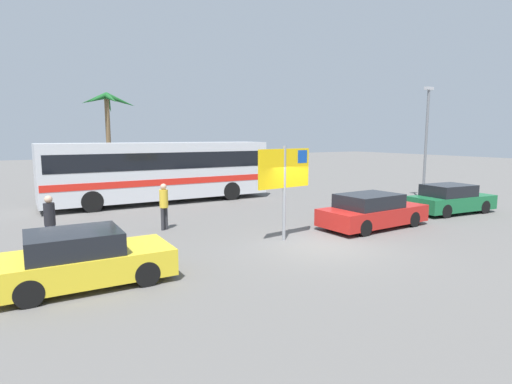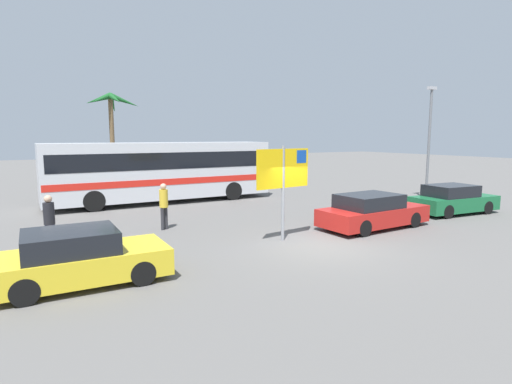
{
  "view_description": "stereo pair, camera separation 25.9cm",
  "coord_description": "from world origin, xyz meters",
  "px_view_note": "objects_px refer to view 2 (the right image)",
  "views": [
    {
      "loc": [
        -8.47,
        -9.96,
        3.52
      ],
      "look_at": [
        -0.22,
        3.98,
        1.3
      ],
      "focal_mm": 28.75,
      "sensor_mm": 36.0,
      "label": 1
    },
    {
      "loc": [
        -8.25,
        -10.09,
        3.52
      ],
      "look_at": [
        -0.22,
        3.98,
        1.3
      ],
      "focal_mm": 28.75,
      "sensor_mm": 36.0,
      "label": 2
    }
  ],
  "objects_px": {
    "car_green": "(453,200)",
    "pedestrian_crossing_lot": "(164,202)",
    "pedestrian_near_sign": "(49,218)",
    "ferry_sign": "(284,172)",
    "bus_front_coach": "(162,169)",
    "car_red": "(372,212)",
    "car_yellow": "(79,258)"
  },
  "relations": [
    {
      "from": "car_red",
      "to": "bus_front_coach",
      "type": "bearing_deg",
      "value": 114.26
    },
    {
      "from": "bus_front_coach",
      "to": "pedestrian_near_sign",
      "type": "bearing_deg",
      "value": -127.31
    },
    {
      "from": "car_yellow",
      "to": "pedestrian_near_sign",
      "type": "xyz_separation_m",
      "value": [
        -0.43,
        3.45,
        0.4
      ]
    },
    {
      "from": "bus_front_coach",
      "to": "car_yellow",
      "type": "xyz_separation_m",
      "value": [
        -5.39,
        -11.09,
        -1.15
      ]
    },
    {
      "from": "ferry_sign",
      "to": "pedestrian_crossing_lot",
      "type": "height_order",
      "value": "ferry_sign"
    },
    {
      "from": "car_yellow",
      "to": "car_green",
      "type": "relative_size",
      "value": 0.95
    },
    {
      "from": "bus_front_coach",
      "to": "pedestrian_near_sign",
      "type": "distance_m",
      "value": 9.64
    },
    {
      "from": "car_red",
      "to": "pedestrian_crossing_lot",
      "type": "distance_m",
      "value": 7.96
    },
    {
      "from": "car_green",
      "to": "car_red",
      "type": "bearing_deg",
      "value": -171.26
    },
    {
      "from": "car_red",
      "to": "car_green",
      "type": "relative_size",
      "value": 1.08
    },
    {
      "from": "car_yellow",
      "to": "pedestrian_near_sign",
      "type": "height_order",
      "value": "pedestrian_near_sign"
    },
    {
      "from": "car_yellow",
      "to": "pedestrian_crossing_lot",
      "type": "bearing_deg",
      "value": 53.73
    },
    {
      "from": "bus_front_coach",
      "to": "pedestrian_crossing_lot",
      "type": "height_order",
      "value": "bus_front_coach"
    },
    {
      "from": "car_yellow",
      "to": "car_green",
      "type": "bearing_deg",
      "value": 5.26
    },
    {
      "from": "car_yellow",
      "to": "car_green",
      "type": "distance_m",
      "value": 15.97
    },
    {
      "from": "ferry_sign",
      "to": "pedestrian_near_sign",
      "type": "relative_size",
      "value": 1.83
    },
    {
      "from": "pedestrian_near_sign",
      "to": "ferry_sign",
      "type": "bearing_deg",
      "value": 107.58
    },
    {
      "from": "car_green",
      "to": "pedestrian_near_sign",
      "type": "height_order",
      "value": "pedestrian_near_sign"
    },
    {
      "from": "bus_front_coach",
      "to": "car_yellow",
      "type": "bearing_deg",
      "value": -115.93
    },
    {
      "from": "bus_front_coach",
      "to": "car_green",
      "type": "xyz_separation_m",
      "value": [
        10.53,
        -9.81,
        -1.15
      ]
    },
    {
      "from": "car_red",
      "to": "pedestrian_near_sign",
      "type": "height_order",
      "value": "pedestrian_near_sign"
    },
    {
      "from": "ferry_sign",
      "to": "car_red",
      "type": "height_order",
      "value": "ferry_sign"
    },
    {
      "from": "bus_front_coach",
      "to": "ferry_sign",
      "type": "distance_m",
      "value": 10.1
    },
    {
      "from": "bus_front_coach",
      "to": "car_green",
      "type": "bearing_deg",
      "value": -42.99
    },
    {
      "from": "ferry_sign",
      "to": "pedestrian_near_sign",
      "type": "xyz_separation_m",
      "value": [
        -6.97,
        2.38,
        -1.29
      ]
    },
    {
      "from": "car_red",
      "to": "pedestrian_near_sign",
      "type": "xyz_separation_m",
      "value": [
        -10.96,
        2.5,
        0.4
      ]
    },
    {
      "from": "pedestrian_near_sign",
      "to": "pedestrian_crossing_lot",
      "type": "relative_size",
      "value": 1.0
    },
    {
      "from": "ferry_sign",
      "to": "car_red",
      "type": "distance_m",
      "value": 4.34
    },
    {
      "from": "ferry_sign",
      "to": "car_green",
      "type": "distance_m",
      "value": 9.53
    },
    {
      "from": "car_green",
      "to": "pedestrian_near_sign",
      "type": "xyz_separation_m",
      "value": [
        -16.35,
        2.17,
        0.4
      ]
    },
    {
      "from": "car_green",
      "to": "pedestrian_crossing_lot",
      "type": "height_order",
      "value": "pedestrian_crossing_lot"
    },
    {
      "from": "car_green",
      "to": "ferry_sign",
      "type": "bearing_deg",
      "value": -173.48
    }
  ]
}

